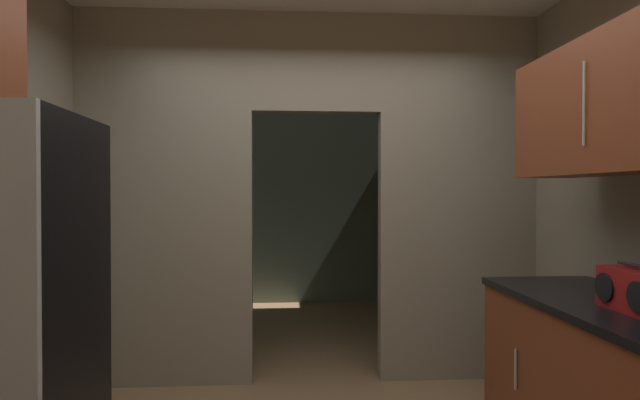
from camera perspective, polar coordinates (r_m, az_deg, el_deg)
kitchen_partition at (r=4.02m, az=-1.07°, el=1.55°), size 3.46×0.12×2.77m
adjoining_room_shell at (r=6.03m, az=-1.92°, el=0.39°), size 3.46×2.98×2.77m
lower_cabinet_run at (r=3.05m, az=29.38°, el=-18.04°), size 0.69×1.70×0.90m
upper_cabinet_counterside at (r=2.92m, az=29.56°, el=8.96°), size 0.36×1.53×0.66m
boombox at (r=2.76m, az=30.88°, el=-8.42°), size 0.17×0.39×0.22m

